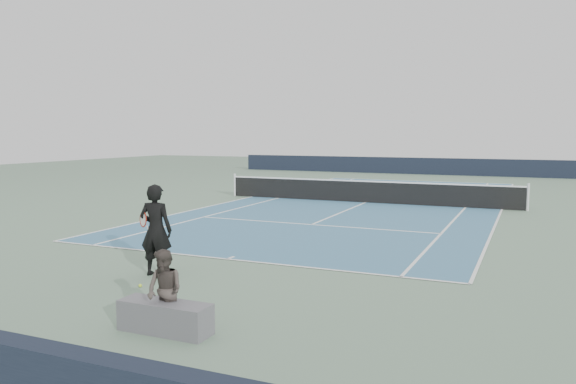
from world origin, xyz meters
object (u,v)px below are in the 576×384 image
at_px(tennis_ball, 140,286).
at_px(tennis_player, 156,230).
at_px(spectator_bench, 165,303).
at_px(tennis_net, 366,191).

bearing_deg(tennis_ball, tennis_player, 106.80).
bearing_deg(spectator_bench, tennis_net, 95.44).
distance_m(tennis_player, spectator_bench, 3.55).
xyz_separation_m(tennis_ball, spectator_bench, (1.93, -1.85, 0.41)).
bearing_deg(tennis_ball, tennis_net, 88.58).
distance_m(tennis_player, tennis_ball, 1.32).
bearing_deg(tennis_net, tennis_player, -92.63).
height_order(tennis_player, tennis_ball, tennis_player).
distance_m(tennis_net, tennis_ball, 14.66).
distance_m(tennis_ball, spectator_bench, 2.71).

